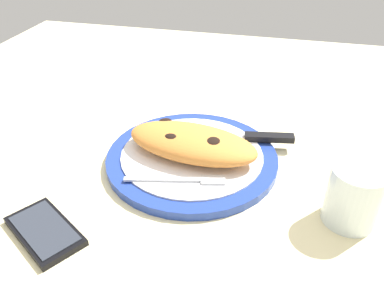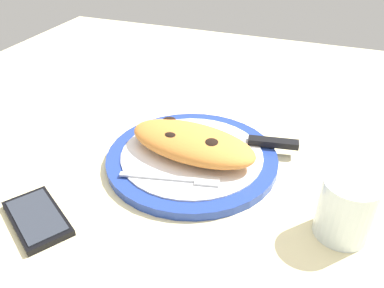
{
  "view_description": "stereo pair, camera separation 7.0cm",
  "coord_description": "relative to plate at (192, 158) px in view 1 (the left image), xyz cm",
  "views": [
    {
      "loc": [
        14.02,
        -56.8,
        42.04
      ],
      "look_at": [
        0.0,
        0.0,
        3.87
      ],
      "focal_mm": 36.92,
      "sensor_mm": 36.0,
      "label": 1
    },
    {
      "loc": [
        20.68,
        -54.73,
        42.04
      ],
      "look_at": [
        0.0,
        0.0,
        3.87
      ],
      "focal_mm": 36.92,
      "sensor_mm": 36.0,
      "label": 2
    }
  ],
  "objects": [
    {
      "name": "calzone",
      "position": [
        0.28,
        0.33,
        3.29
      ],
      "size": [
        25.02,
        14.36,
        4.57
      ],
      "color": "orange",
      "rests_on": "plate"
    },
    {
      "name": "plate",
      "position": [
        0.0,
        0.0,
        0.0
      ],
      "size": [
        30.83,
        30.83,
        1.87
      ],
      "color": "#233D99",
      "rests_on": "ground_plane"
    },
    {
      "name": "knife",
      "position": [
        10.23,
        7.29,
        1.47
      ],
      "size": [
        21.8,
        5.51,
        1.2
      ],
      "color": "silver",
      "rests_on": "plate"
    },
    {
      "name": "water_glass",
      "position": [
        26.28,
        -8.81,
        3.08
      ],
      "size": [
        7.86,
        7.86,
        9.22
      ],
      "color": "silver",
      "rests_on": "ground_plane"
    },
    {
      "name": "fork",
      "position": [
        0.7,
        -7.96,
        1.18
      ],
      "size": [
        16.49,
        5.19,
        0.4
      ],
      "color": "silver",
      "rests_on": "plate"
    },
    {
      "name": "ground_plane",
      "position": [
        0.0,
        0.0,
        -2.4
      ],
      "size": [
        150.0,
        150.0,
        3.0
      ],
      "primitive_type": "cube",
      "color": "beige"
    },
    {
      "name": "smartphone",
      "position": [
        -16.32,
        -22.4,
        -0.33
      ],
      "size": [
        14.24,
        12.48,
        1.16
      ],
      "color": "black",
      "rests_on": "ground_plane"
    }
  ]
}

